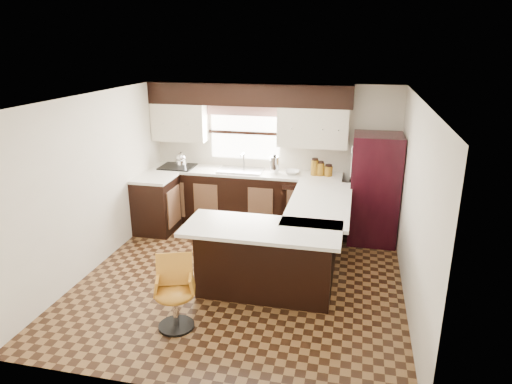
% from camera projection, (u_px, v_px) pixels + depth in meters
% --- Properties ---
extents(floor, '(4.40, 4.40, 0.00)m').
position_uv_depth(floor, '(243.00, 277.00, 6.20)').
color(floor, '#49301A').
rests_on(floor, ground).
extents(ceiling, '(4.40, 4.40, 0.00)m').
position_uv_depth(ceiling, '(241.00, 98.00, 5.45)').
color(ceiling, silver).
rests_on(ceiling, wall_back).
extents(wall_back, '(4.40, 0.00, 4.40)m').
position_uv_depth(wall_back, '(274.00, 154.00, 7.86)').
color(wall_back, beige).
rests_on(wall_back, floor).
extents(wall_front, '(4.40, 0.00, 4.40)m').
position_uv_depth(wall_front, '(177.00, 275.00, 3.79)').
color(wall_front, beige).
rests_on(wall_front, floor).
extents(wall_left, '(0.00, 4.40, 4.40)m').
position_uv_depth(wall_left, '(94.00, 183.00, 6.26)').
color(wall_left, beige).
rests_on(wall_left, floor).
extents(wall_right, '(0.00, 4.40, 4.40)m').
position_uv_depth(wall_right, '(414.00, 206.00, 5.39)').
color(wall_right, beige).
rests_on(wall_right, floor).
extents(base_cab_back, '(3.30, 0.60, 0.90)m').
position_uv_depth(base_cab_back, '(244.00, 198.00, 7.91)').
color(base_cab_back, black).
rests_on(base_cab_back, floor).
extents(base_cab_left, '(0.60, 0.70, 0.90)m').
position_uv_depth(base_cab_left, '(156.00, 205.00, 7.59)').
color(base_cab_left, black).
rests_on(base_cab_left, floor).
extents(counter_back, '(3.30, 0.60, 0.04)m').
position_uv_depth(counter_back, '(244.00, 172.00, 7.77)').
color(counter_back, silver).
rests_on(counter_back, base_cab_back).
extents(counter_left, '(0.60, 0.70, 0.04)m').
position_uv_depth(counter_left, '(154.00, 178.00, 7.44)').
color(counter_left, silver).
rests_on(counter_left, base_cab_left).
extents(soffit, '(3.40, 0.35, 0.36)m').
position_uv_depth(soffit, '(248.00, 94.00, 7.46)').
color(soffit, black).
rests_on(soffit, wall_back).
extents(upper_cab_left, '(0.94, 0.35, 0.64)m').
position_uv_depth(upper_cab_left, '(180.00, 122.00, 7.87)').
color(upper_cab_left, beige).
rests_on(upper_cab_left, wall_back).
extents(upper_cab_right, '(1.14, 0.35, 0.64)m').
position_uv_depth(upper_cab_right, '(313.00, 127.00, 7.40)').
color(upper_cab_right, beige).
rests_on(upper_cab_right, wall_back).
extents(window_pane, '(1.20, 0.02, 0.90)m').
position_uv_depth(window_pane, '(245.00, 133.00, 7.84)').
color(window_pane, white).
rests_on(window_pane, wall_back).
extents(valance, '(1.30, 0.06, 0.18)m').
position_uv_depth(valance, '(244.00, 110.00, 7.68)').
color(valance, '#D19B93').
rests_on(valance, wall_back).
extents(sink, '(0.75, 0.45, 0.03)m').
position_uv_depth(sink, '(241.00, 170.00, 7.75)').
color(sink, '#B2B2B7').
rests_on(sink, counter_back).
extents(dishwasher, '(0.58, 0.03, 0.78)m').
position_uv_depth(dishwasher, '(299.00, 210.00, 7.45)').
color(dishwasher, black).
rests_on(dishwasher, floor).
extents(cooktop, '(0.58, 0.50, 0.02)m').
position_uv_depth(cooktop, '(177.00, 167.00, 7.99)').
color(cooktop, black).
rests_on(cooktop, counter_back).
extents(peninsula_long, '(0.60, 1.95, 0.90)m').
position_uv_depth(peninsula_long, '(315.00, 234.00, 6.45)').
color(peninsula_long, black).
rests_on(peninsula_long, floor).
extents(peninsula_return, '(1.65, 0.60, 0.90)m').
position_uv_depth(peninsula_return, '(265.00, 261.00, 5.66)').
color(peninsula_return, black).
rests_on(peninsula_return, floor).
extents(counter_pen_long, '(0.84, 1.95, 0.04)m').
position_uv_depth(counter_pen_long, '(320.00, 203.00, 6.29)').
color(counter_pen_long, silver).
rests_on(counter_pen_long, peninsula_long).
extents(counter_pen_return, '(1.89, 0.84, 0.04)m').
position_uv_depth(counter_pen_return, '(262.00, 229.00, 5.43)').
color(counter_pen_return, silver).
rests_on(counter_pen_return, peninsula_return).
extents(refrigerator, '(0.74, 0.71, 1.72)m').
position_uv_depth(refrigerator, '(375.00, 189.00, 7.09)').
color(refrigerator, black).
rests_on(refrigerator, floor).
extents(bar_chair, '(0.56, 0.56, 0.82)m').
position_uv_depth(bar_chair, '(175.00, 295.00, 4.99)').
color(bar_chair, '#C07C22').
rests_on(bar_chair, floor).
extents(kettle, '(0.19, 0.19, 0.25)m').
position_uv_depth(kettle, '(181.00, 159.00, 7.93)').
color(kettle, silver).
rests_on(kettle, cooktop).
extents(percolator, '(0.15, 0.15, 0.28)m').
position_uv_depth(percolator, '(274.00, 165.00, 7.61)').
color(percolator, silver).
rests_on(percolator, counter_back).
extents(mixing_bowl, '(0.28, 0.28, 0.06)m').
position_uv_depth(mixing_bowl, '(292.00, 172.00, 7.58)').
color(mixing_bowl, white).
rests_on(mixing_bowl, counter_back).
extents(canister_large, '(0.12, 0.12, 0.25)m').
position_uv_depth(canister_large, '(315.00, 168.00, 7.49)').
color(canister_large, '#845A13').
rests_on(canister_large, counter_back).
extents(canister_med, '(0.13, 0.13, 0.21)m').
position_uv_depth(canister_med, '(320.00, 169.00, 7.48)').
color(canister_med, '#845A13').
rests_on(canister_med, counter_back).
extents(canister_small, '(0.13, 0.13, 0.16)m').
position_uv_depth(canister_small, '(328.00, 171.00, 7.46)').
color(canister_small, '#845A13').
rests_on(canister_small, counter_back).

